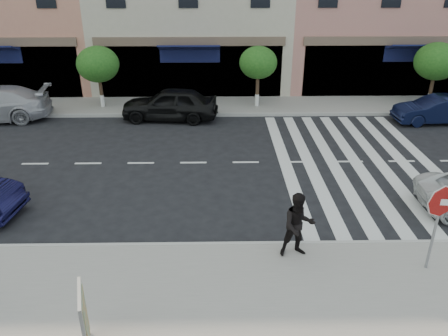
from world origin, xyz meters
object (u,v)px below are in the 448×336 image
stop_sign (440,209)px  walker (298,225)px  car_far_right (436,110)px  car_far_mid (170,104)px  poster_board (85,324)px

stop_sign → walker: bearing=175.7°
stop_sign → walker: stop_sign is taller
car_far_right → car_far_mid: bearing=-95.8°
walker → car_far_right: size_ratio=0.45×
stop_sign → car_far_right: stop_sign is taller
stop_sign → poster_board: 8.01m
car_far_mid → stop_sign: bearing=36.9°
poster_board → car_far_right: bearing=29.9°
car_far_mid → car_far_right: car_far_mid is taller
poster_board → walker: bearing=17.4°
walker → stop_sign: bearing=-18.1°
poster_board → car_far_mid: (0.23, 14.11, -0.07)m
car_far_mid → poster_board: bearing=3.8°
walker → car_far_mid: walker is taller
poster_board → car_far_mid: bearing=72.6°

